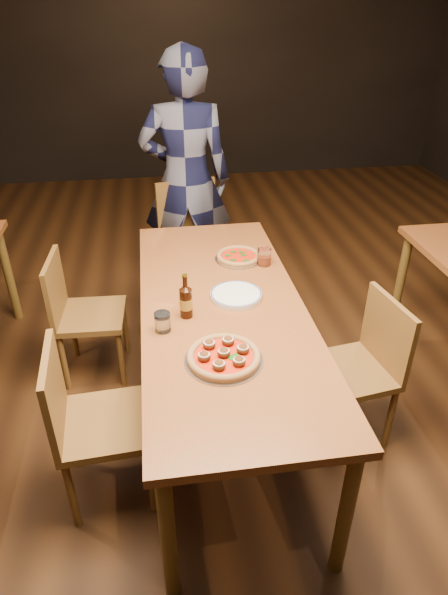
{
  "coord_description": "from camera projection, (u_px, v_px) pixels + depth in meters",
  "views": [
    {
      "loc": [
        -0.3,
        -2.06,
        2.05
      ],
      "look_at": [
        0.0,
        -0.05,
        0.82
      ],
      "focal_mm": 30.0,
      "sensor_mm": 36.0,
      "label": 1
    }
  ],
  "objects": [
    {
      "name": "pizza_meatball",
      "position": [
        224.0,
        356.0,
        2.06
      ],
      "size": [
        0.33,
        0.33,
        0.06
      ],
      "rotation": [
        0.0,
        0.0,
        -0.11
      ],
      "color": "#B7B7BF",
      "rests_on": "table_main"
    },
    {
      "name": "table_main",
      "position": [
        223.0,
        317.0,
        2.49
      ],
      "size": [
        0.8,
        2.0,
        0.75
      ],
      "color": "brown",
      "rests_on": "ground"
    },
    {
      "name": "room_shell",
      "position": [
        222.0,
        57.0,
        1.88
      ],
      "size": [
        9.0,
        9.0,
        9.0
      ],
      "color": "black",
      "rests_on": "ground"
    },
    {
      "name": "amber_glass",
      "position": [
        264.0,
        257.0,
        2.79
      ],
      "size": [
        0.08,
        0.08,
        0.1
      ],
      "primitive_type": "cylinder",
      "color": "#A43912",
      "rests_on": "table_main"
    },
    {
      "name": "diner",
      "position": [
        186.0,
        181.0,
        3.62
      ],
      "size": [
        0.69,
        0.49,
        1.81
      ],
      "primitive_type": "imported",
      "rotation": [
        0.0,
        0.0,
        3.06
      ],
      "color": "black",
      "rests_on": "ground"
    },
    {
      "name": "chair_end",
      "position": [
        196.0,
        247.0,
        3.65
      ],
      "size": [
        0.53,
        0.53,
        0.96
      ],
      "primitive_type": null,
      "rotation": [
        0.0,
        0.0,
        0.21
      ],
      "color": "brown",
      "rests_on": "ground"
    },
    {
      "name": "water_glass",
      "position": [
        163.0,
        322.0,
        2.24
      ],
      "size": [
        0.07,
        0.07,
        0.09
      ],
      "primitive_type": "cylinder",
      "color": "white",
      "rests_on": "table_main"
    },
    {
      "name": "beer_bottle",
      "position": [
        186.0,
        302.0,
        2.32
      ],
      "size": [
        0.06,
        0.06,
        0.22
      ],
      "rotation": [
        0.0,
        0.0,
        -0.42
      ],
      "color": "black",
      "rests_on": "table_main"
    },
    {
      "name": "ground",
      "position": [
        223.0,
        415.0,
        2.84
      ],
      "size": [
        9.0,
        9.0,
        0.0
      ],
      "primitive_type": "plane",
      "color": "black"
    },
    {
      "name": "pizza_margherita",
      "position": [
        238.0,
        257.0,
        2.87
      ],
      "size": [
        0.27,
        0.27,
        0.04
      ],
      "rotation": [
        0.0,
        0.0,
        -0.11
      ],
      "color": "#B7B7BF",
      "rests_on": "table_main"
    },
    {
      "name": "plate_stack",
      "position": [
        236.0,
        295.0,
        2.5
      ],
      "size": [
        0.26,
        0.26,
        0.02
      ],
      "primitive_type": "cylinder",
      "color": "white",
      "rests_on": "table_main"
    },
    {
      "name": "chair_main_sw",
      "position": [
        91.0,
        315.0,
        2.98
      ],
      "size": [
        0.41,
        0.41,
        0.84
      ],
      "primitive_type": null,
      "rotation": [
        0.0,
        0.0,
        1.52
      ],
      "color": "brown",
      "rests_on": "ground"
    },
    {
      "name": "chair_main_e",
      "position": [
        350.0,
        371.0,
        2.53
      ],
      "size": [
        0.45,
        0.45,
        0.84
      ],
      "primitive_type": null,
      "rotation": [
        0.0,
        0.0,
        -1.42
      ],
      "color": "brown",
      "rests_on": "ground"
    },
    {
      "name": "chair_main_nw",
      "position": [
        106.0,
        422.0,
        2.21
      ],
      "size": [
        0.43,
        0.43,
        0.87
      ],
      "primitive_type": null,
      "rotation": [
        0.0,
        0.0,
        1.63
      ],
      "color": "brown",
      "rests_on": "ground"
    }
  ]
}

